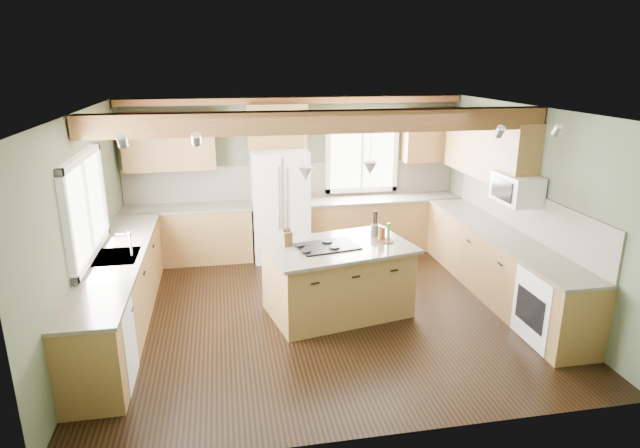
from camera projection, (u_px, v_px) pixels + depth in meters
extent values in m
plane|color=black|center=(322.00, 311.00, 7.04)|extent=(5.60, 5.60, 0.00)
plane|color=silver|center=(322.00, 110.00, 6.27)|extent=(5.60, 5.60, 0.00)
plane|color=#48523A|center=(295.00, 175.00, 9.01)|extent=(5.60, 0.00, 5.60)
plane|color=#48523A|center=(85.00, 229.00, 6.17)|extent=(0.00, 5.00, 5.00)
plane|color=#48523A|center=(528.00, 205.00, 7.14)|extent=(0.00, 5.00, 5.00)
cube|color=#593219|center=(323.00, 122.00, 6.26)|extent=(5.55, 0.26, 0.26)
cube|color=#593219|center=(295.00, 100.00, 8.54)|extent=(5.55, 0.20, 0.10)
cube|color=brown|center=(295.00, 181.00, 9.02)|extent=(5.58, 0.03, 0.58)
cube|color=brown|center=(524.00, 211.00, 7.21)|extent=(0.03, 3.70, 0.58)
cube|color=brown|center=(189.00, 235.00, 8.67)|extent=(2.02, 0.60, 0.88)
cube|color=#494135|center=(187.00, 208.00, 8.53)|extent=(2.06, 0.64, 0.04)
cube|color=brown|center=(383.00, 224.00, 9.24)|extent=(2.62, 0.60, 0.88)
cube|color=#494135|center=(384.00, 198.00, 9.10)|extent=(2.66, 0.64, 0.04)
cube|color=brown|center=(121.00, 293.00, 6.52)|extent=(0.60, 3.70, 0.88)
cube|color=#494135|center=(116.00, 258.00, 6.39)|extent=(0.64, 3.74, 0.04)
cube|color=brown|center=(499.00, 265.00, 7.39)|extent=(0.60, 3.70, 0.88)
cube|color=#494135|center=(502.00, 234.00, 7.26)|extent=(0.64, 3.74, 0.04)
cube|color=brown|center=(169.00, 141.00, 8.30)|extent=(1.40, 0.35, 0.90)
cube|color=brown|center=(277.00, 126.00, 8.54)|extent=(0.96, 0.35, 0.70)
cube|color=brown|center=(488.00, 147.00, 7.77)|extent=(0.35, 2.20, 0.90)
cube|color=brown|center=(430.00, 135.00, 9.05)|extent=(0.90, 0.35, 0.90)
cube|color=white|center=(85.00, 207.00, 6.15)|extent=(0.04, 1.60, 1.05)
cube|color=white|center=(361.00, 158.00, 9.11)|extent=(1.10, 0.04, 1.00)
cube|color=#262628|center=(116.00, 257.00, 6.39)|extent=(0.50, 0.65, 0.03)
cylinder|color=#B2B2B7|center=(131.00, 245.00, 6.37)|extent=(0.02, 0.02, 0.28)
cube|color=white|center=(100.00, 348.00, 5.31)|extent=(0.60, 0.60, 0.84)
cube|color=white|center=(554.00, 307.00, 6.17)|extent=(0.60, 0.72, 0.84)
cube|color=white|center=(517.00, 189.00, 6.98)|extent=(0.40, 0.70, 0.38)
cone|color=#B2B2B7|center=(306.00, 174.00, 6.31)|extent=(0.18, 0.18, 0.16)
cone|color=#B2B2B7|center=(370.00, 168.00, 6.62)|extent=(0.18, 0.18, 0.16)
cube|color=silver|center=(280.00, 205.00, 8.71)|extent=(0.90, 0.74, 1.80)
cube|color=brown|center=(337.00, 281.00, 6.89)|extent=(1.89, 1.38, 0.88)
cube|color=#494135|center=(338.00, 247.00, 6.75)|extent=(2.02, 1.51, 0.04)
cube|color=black|center=(327.00, 246.00, 6.69)|extent=(0.83, 0.64, 0.02)
cube|color=#572F1A|center=(287.00, 239.00, 6.70)|extent=(0.13, 0.11, 0.19)
cylinder|color=#362F2B|center=(375.00, 230.00, 7.11)|extent=(0.12, 0.12, 0.15)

